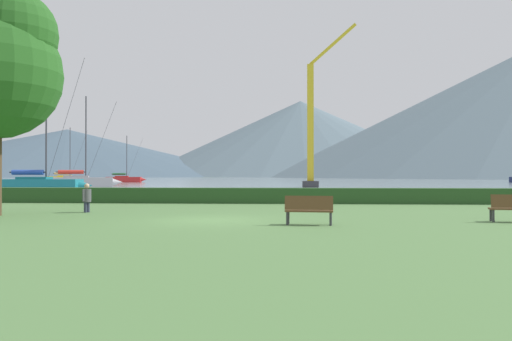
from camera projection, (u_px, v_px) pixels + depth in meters
ground_plane at (212, 220)px, 18.36m from camera, size 1000.00×1000.00×0.00m
harbor_water at (280, 180)px, 155.08m from camera, size 320.00×246.00×0.00m
hedge_line at (241, 196)px, 29.35m from camera, size 80.00×1.20×0.87m
sailboat_slip_1 at (40, 184)px, 48.10m from camera, size 8.83×3.24×13.21m
sailboat_slip_2 at (81, 181)px, 64.99m from camera, size 9.30×5.12×11.54m
sailboat_slip_3 at (124, 179)px, 106.59m from camera, size 8.24×3.44×9.65m
sailboat_slip_5 at (67, 178)px, 110.75m from camera, size 8.94×4.77×11.71m
park_bench_near_path at (309, 209)px, 16.65m from camera, size 1.59×0.62×0.95m
person_seated_viewer at (87, 196)px, 22.17m from camera, size 0.36×0.55×1.25m
dock_crane at (312, 131)px, 65.24m from camera, size 6.80×2.00×20.74m
distant_hill_central_peak at (300, 139)px, 395.09m from camera, size 247.82×247.82×57.94m
distant_hill_east_ridge at (67, 153)px, 383.55m from camera, size 294.29×294.29×35.12m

